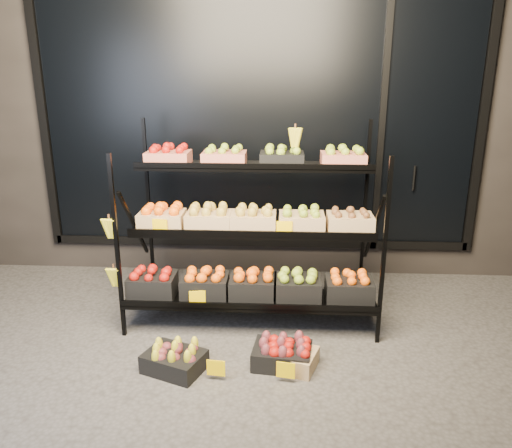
# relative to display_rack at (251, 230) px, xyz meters

# --- Properties ---
(ground) EXTENTS (24.00, 24.00, 0.00)m
(ground) POSITION_rel_display_rack_xyz_m (0.01, -0.60, -0.79)
(ground) COLOR #514F4C
(ground) RESTS_ON ground
(building) EXTENTS (6.00, 2.08, 3.50)m
(building) POSITION_rel_display_rack_xyz_m (0.01, 1.99, 0.96)
(building) COLOR #2D2826
(building) RESTS_ON ground
(display_rack) EXTENTS (2.18, 1.02, 1.73)m
(display_rack) POSITION_rel_display_rack_xyz_m (0.00, 0.00, 0.00)
(display_rack) COLOR black
(display_rack) RESTS_ON ground
(tag_floor_a) EXTENTS (0.13, 0.01, 0.12)m
(tag_floor_a) POSITION_rel_display_rack_xyz_m (-0.19, -1.00, -0.73)
(tag_floor_a) COLOR #FFCD00
(tag_floor_a) RESTS_ON ground
(tag_floor_b) EXTENTS (0.13, 0.01, 0.12)m
(tag_floor_b) POSITION_rel_display_rack_xyz_m (0.30, -1.00, -0.73)
(tag_floor_b) COLOR #FFCD00
(tag_floor_b) RESTS_ON ground
(floor_crate_left) EXTENTS (0.37, 0.30, 0.18)m
(floor_crate_left) POSITION_rel_display_rack_xyz_m (-0.48, -0.88, -0.70)
(floor_crate_left) COLOR tan
(floor_crate_left) RESTS_ON ground
(floor_crate_midleft) EXTENTS (0.49, 0.43, 0.21)m
(floor_crate_midleft) POSITION_rel_display_rack_xyz_m (-0.50, -0.89, -0.69)
(floor_crate_midleft) COLOR black
(floor_crate_midleft) RESTS_ON ground
(floor_crate_midright) EXTENTS (0.45, 0.39, 0.19)m
(floor_crate_midright) POSITION_rel_display_rack_xyz_m (0.33, -0.79, -0.70)
(floor_crate_midright) COLOR tan
(floor_crate_midright) RESTS_ON ground
(floor_crate_right) EXTENTS (0.45, 0.36, 0.21)m
(floor_crate_right) POSITION_rel_display_rack_xyz_m (0.27, -0.78, -0.69)
(floor_crate_right) COLOR black
(floor_crate_right) RESTS_ON ground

